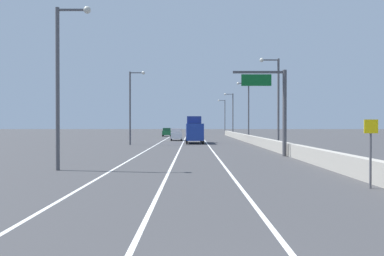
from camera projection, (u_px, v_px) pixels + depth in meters
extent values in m
plane|color=#38383A|center=(194.00, 141.00, 69.10)|extent=(320.00, 320.00, 0.00)
cube|color=silver|center=(157.00, 143.00, 60.07)|extent=(0.16, 130.00, 0.00)
cube|color=silver|center=(181.00, 143.00, 60.09)|extent=(0.16, 130.00, 0.00)
cube|color=silver|center=(205.00, 143.00, 60.10)|extent=(0.16, 130.00, 0.00)
cube|color=#9E998E|center=(269.00, 145.00, 45.13)|extent=(0.60, 120.00, 1.10)
cylinder|color=#47474C|center=(283.00, 113.00, 36.01)|extent=(0.36, 0.36, 7.50)
cube|color=#47474C|center=(257.00, 72.00, 35.96)|extent=(4.50, 0.20, 0.20)
cube|color=#0C5923|center=(254.00, 80.00, 35.85)|extent=(2.60, 0.10, 1.00)
cylinder|color=#4C4C51|center=(368.00, 161.00, 17.99)|extent=(0.10, 0.10, 2.40)
cube|color=yellow|center=(369.00, 126.00, 17.94)|extent=(0.60, 0.04, 0.60)
cylinder|color=#4C4C51|center=(276.00, 104.00, 44.55)|extent=(0.24, 0.24, 9.83)
cube|color=#4C4C51|center=(268.00, 60.00, 44.50)|extent=(1.80, 0.12, 0.12)
sphere|color=beige|center=(260.00, 60.00, 44.49)|extent=(0.44, 0.44, 0.44)
cylinder|color=#4C4C51|center=(247.00, 112.00, 70.07)|extent=(0.24, 0.24, 9.83)
cube|color=#4C4C51|center=(241.00, 83.00, 70.02)|extent=(1.80, 0.12, 0.12)
sphere|color=beige|center=(236.00, 83.00, 70.02)|extent=(0.44, 0.44, 0.44)
cylinder|color=#4C4C51|center=(231.00, 115.00, 95.59)|extent=(0.24, 0.24, 9.83)
cube|color=#4C4C51|center=(227.00, 94.00, 95.54)|extent=(1.80, 0.12, 0.12)
sphere|color=beige|center=(223.00, 94.00, 95.54)|extent=(0.44, 0.44, 0.44)
cylinder|color=#4C4C51|center=(223.00, 117.00, 121.12)|extent=(0.24, 0.24, 9.83)
cube|color=#4C4C51|center=(220.00, 100.00, 121.07)|extent=(1.80, 0.12, 0.12)
sphere|color=beige|center=(217.00, 100.00, 121.06)|extent=(0.44, 0.44, 0.44)
cylinder|color=#4C4C51|center=(55.00, 89.00, 24.94)|extent=(0.24, 0.24, 9.83)
cube|color=#4C4C51|center=(70.00, 10.00, 24.90)|extent=(1.80, 0.12, 0.12)
sphere|color=beige|center=(85.00, 10.00, 24.91)|extent=(0.44, 0.44, 0.44)
cylinder|color=#4C4C51|center=(128.00, 108.00, 55.57)|extent=(0.24, 0.24, 9.83)
cube|color=#4C4C51|center=(135.00, 73.00, 55.53)|extent=(1.80, 0.12, 0.12)
sphere|color=beige|center=(141.00, 73.00, 55.53)|extent=(0.44, 0.44, 0.44)
cube|color=white|center=(174.00, 135.00, 70.26)|extent=(1.99, 4.31, 1.11)
cube|color=#96969E|center=(174.00, 130.00, 69.83)|extent=(1.69, 1.97, 0.60)
cylinder|color=black|center=(170.00, 138.00, 71.90)|extent=(0.24, 0.69, 0.68)
cylinder|color=black|center=(179.00, 138.00, 71.97)|extent=(0.24, 0.69, 0.68)
cylinder|color=black|center=(169.00, 139.00, 68.56)|extent=(0.24, 0.69, 0.68)
cylinder|color=black|center=(180.00, 139.00, 68.63)|extent=(0.24, 0.69, 0.68)
cube|color=#196033|center=(165.00, 133.00, 93.71)|extent=(1.92, 4.36, 0.98)
cube|color=#1C4633|center=(165.00, 129.00, 93.27)|extent=(1.68, 1.97, 0.60)
cylinder|color=black|center=(162.00, 135.00, 95.43)|extent=(0.22, 0.68, 0.68)
cylinder|color=black|center=(169.00, 135.00, 95.44)|extent=(0.22, 0.68, 0.68)
cylinder|color=black|center=(161.00, 135.00, 91.98)|extent=(0.22, 0.68, 0.68)
cylinder|color=black|center=(168.00, 135.00, 92.00)|extent=(0.22, 0.68, 0.68)
cube|color=#1E389E|center=(192.00, 132.00, 94.06)|extent=(1.78, 4.05, 1.14)
cube|color=navy|center=(192.00, 129.00, 93.65)|extent=(1.55, 1.83, 0.60)
cylinder|color=black|center=(188.00, 135.00, 95.63)|extent=(0.23, 0.68, 0.68)
cylinder|color=black|center=(195.00, 135.00, 95.65)|extent=(0.23, 0.68, 0.68)
cylinder|color=black|center=(188.00, 135.00, 92.49)|extent=(0.23, 0.68, 0.68)
cylinder|color=black|center=(195.00, 135.00, 92.51)|extent=(0.23, 0.68, 0.68)
cube|color=navy|center=(192.00, 132.00, 60.21)|extent=(2.58, 7.88, 2.35)
cube|color=navy|center=(192.00, 120.00, 61.92)|extent=(2.15, 1.77, 1.10)
cylinder|color=black|center=(185.00, 139.00, 63.40)|extent=(0.24, 1.00, 1.00)
cylinder|color=black|center=(199.00, 139.00, 63.47)|extent=(0.24, 1.00, 1.00)
cylinder|color=black|center=(185.00, 141.00, 56.98)|extent=(0.24, 1.00, 1.00)
cylinder|color=black|center=(201.00, 141.00, 57.05)|extent=(0.24, 1.00, 1.00)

